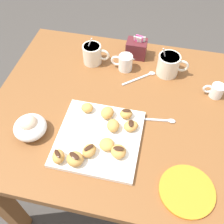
# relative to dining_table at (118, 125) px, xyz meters

# --- Properties ---
(ground_plane) EXTENTS (8.00, 8.00, 0.00)m
(ground_plane) POSITION_rel_dining_table_xyz_m (0.00, 0.00, -0.59)
(ground_plane) COLOR #423D38
(dining_table) EXTENTS (1.00, 0.84, 0.71)m
(dining_table) POSITION_rel_dining_table_xyz_m (0.00, 0.00, 0.00)
(dining_table) COLOR brown
(dining_table) RESTS_ON ground_plane
(pastry_plate_square) EXTENTS (0.29, 0.29, 0.02)m
(pastry_plate_square) POSITION_rel_dining_table_xyz_m (-0.04, -0.16, 0.13)
(pastry_plate_square) COLOR white
(pastry_plate_square) RESTS_ON dining_table
(coffee_mug_cream_left) EXTENTS (0.12, 0.08, 0.13)m
(coffee_mug_cream_left) POSITION_rel_dining_table_xyz_m (-0.16, 0.23, 0.17)
(coffee_mug_cream_left) COLOR silver
(coffee_mug_cream_left) RESTS_ON dining_table
(coffee_mug_cream_right) EXTENTS (0.13, 0.09, 0.14)m
(coffee_mug_cream_right) POSITION_rel_dining_table_xyz_m (0.17, 0.23, 0.18)
(coffee_mug_cream_right) COLOR silver
(coffee_mug_cream_right) RESTS_ON dining_table
(cream_pitcher_white) EXTENTS (0.10, 0.06, 0.07)m
(cream_pitcher_white) POSITION_rel_dining_table_xyz_m (-0.02, 0.22, 0.17)
(cream_pitcher_white) COLOR white
(cream_pitcher_white) RESTS_ON dining_table
(sugar_caddy) EXTENTS (0.09, 0.07, 0.11)m
(sugar_caddy) POSITION_rel_dining_table_xyz_m (0.02, 0.32, 0.17)
(sugar_caddy) COLOR #561E23
(sugar_caddy) RESTS_ON dining_table
(ice_cream_bowl) EXTENTS (0.12, 0.12, 0.09)m
(ice_cream_bowl) POSITION_rel_dining_table_xyz_m (-0.28, -0.19, 0.16)
(ice_cream_bowl) COLOR white
(ice_cream_bowl) RESTS_ON dining_table
(chocolate_sauce_pitcher) EXTENTS (0.09, 0.05, 0.06)m
(chocolate_sauce_pitcher) POSITION_rel_dining_table_xyz_m (0.37, 0.14, 0.16)
(chocolate_sauce_pitcher) COLOR white
(chocolate_sauce_pitcher) RESTS_ON dining_table
(saucer_orange_left) EXTENTS (0.17, 0.17, 0.01)m
(saucer_orange_left) POSITION_rel_dining_table_xyz_m (0.28, -0.29, 0.13)
(saucer_orange_left) COLOR orange
(saucer_orange_left) RESTS_ON dining_table
(loose_spoon_near_saucer) EXTENTS (0.13, 0.11, 0.01)m
(loose_spoon_near_saucer) POSITION_rel_dining_table_xyz_m (0.07, 0.18, 0.13)
(loose_spoon_near_saucer) COLOR silver
(loose_spoon_near_saucer) RESTS_ON dining_table
(loose_spoon_by_plate) EXTENTS (0.16, 0.03, 0.01)m
(loose_spoon_by_plate) POSITION_rel_dining_table_xyz_m (0.16, -0.04, 0.13)
(loose_spoon_by_plate) COLOR silver
(loose_spoon_by_plate) RESTS_ON dining_table
(beignet_0) EXTENTS (0.06, 0.06, 0.04)m
(beignet_0) POSITION_rel_dining_table_xyz_m (-0.05, -0.24, 0.16)
(beignet_0) COLOR #D19347
(beignet_0) RESTS_ON pastry_plate_square
(chocolate_drizzle_0) EXTENTS (0.04, 0.04, 0.00)m
(chocolate_drizzle_0) POSITION_rel_dining_table_xyz_m (-0.05, -0.24, 0.18)
(chocolate_drizzle_0) COLOR #381E11
(chocolate_drizzle_0) RESTS_ON beignet_0
(beignet_1) EXTENTS (0.07, 0.07, 0.04)m
(beignet_1) POSITION_rel_dining_table_xyz_m (0.04, -0.22, 0.16)
(beignet_1) COLOR #D19347
(beignet_1) RESTS_ON pastry_plate_square
(chocolate_drizzle_1) EXTENTS (0.04, 0.02, 0.00)m
(chocolate_drizzle_1) POSITION_rel_dining_table_xyz_m (0.04, -0.22, 0.18)
(chocolate_drizzle_1) COLOR #381E11
(chocolate_drizzle_1) RESTS_ON beignet_1
(beignet_2) EXTENTS (0.07, 0.07, 0.03)m
(beignet_2) POSITION_rel_dining_table_xyz_m (0.07, -0.10, 0.16)
(beignet_2) COLOR #D19347
(beignet_2) RESTS_ON pastry_plate_square
(chocolate_drizzle_2) EXTENTS (0.02, 0.03, 0.00)m
(chocolate_drizzle_2) POSITION_rel_dining_table_xyz_m (0.07, -0.10, 0.17)
(chocolate_drizzle_2) COLOR #381E11
(chocolate_drizzle_2) RESTS_ON beignet_2
(beignet_3) EXTENTS (0.06, 0.06, 0.04)m
(beignet_3) POSITION_rel_dining_table_xyz_m (0.01, -0.12, 0.16)
(beignet_3) COLOR #D19347
(beignet_3) RESTS_ON pastry_plate_square
(beignet_4) EXTENTS (0.05, 0.06, 0.04)m
(beignet_4) POSITION_rel_dining_table_xyz_m (-0.14, -0.28, 0.16)
(beignet_4) COLOR #D19347
(beignet_4) RESTS_ON pastry_plate_square
(chocolate_drizzle_4) EXTENTS (0.03, 0.04, 0.00)m
(chocolate_drizzle_4) POSITION_rel_dining_table_xyz_m (-0.14, -0.28, 0.18)
(chocolate_drizzle_4) COLOR #381E11
(chocolate_drizzle_4) RESTS_ON beignet_4
(beignet_5) EXTENTS (0.05, 0.05, 0.03)m
(beignet_5) POSITION_rel_dining_table_xyz_m (-0.11, -0.06, 0.16)
(beignet_5) COLOR #D19347
(beignet_5) RESTS_ON pastry_plate_square
(beignet_6) EXTENTS (0.07, 0.07, 0.03)m
(beignet_6) POSITION_rel_dining_table_xyz_m (0.00, -0.20, 0.16)
(beignet_6) COLOR #D19347
(beignet_6) RESTS_ON pastry_plate_square
(beignet_7) EXTENTS (0.05, 0.05, 0.03)m
(beignet_7) POSITION_rel_dining_table_xyz_m (0.04, -0.06, 0.16)
(beignet_7) COLOR #D19347
(beignet_7) RESTS_ON pastry_plate_square
(chocolate_drizzle_7) EXTENTS (0.03, 0.02, 0.00)m
(chocolate_drizzle_7) POSITION_rel_dining_table_xyz_m (0.04, -0.06, 0.18)
(chocolate_drizzle_7) COLOR #381E11
(chocolate_drizzle_7) RESTS_ON beignet_7
(beignet_8) EXTENTS (0.06, 0.07, 0.04)m
(beignet_8) POSITION_rel_dining_table_xyz_m (-0.03, -0.07, 0.16)
(beignet_8) COLOR #D19347
(beignet_8) RESTS_ON pastry_plate_square
(beignet_9) EXTENTS (0.06, 0.06, 0.04)m
(beignet_9) POSITION_rel_dining_table_xyz_m (-0.09, -0.28, 0.16)
(beignet_9) COLOR #D19347
(beignet_9) RESTS_ON pastry_plate_square
(chocolate_drizzle_9) EXTENTS (0.04, 0.03, 0.00)m
(chocolate_drizzle_9) POSITION_rel_dining_table_xyz_m (-0.09, -0.28, 0.18)
(chocolate_drizzle_9) COLOR #381E11
(chocolate_drizzle_9) RESTS_ON beignet_9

